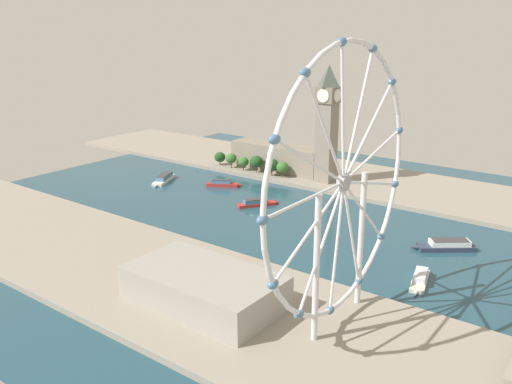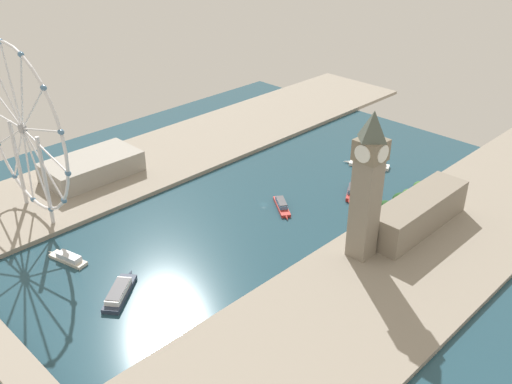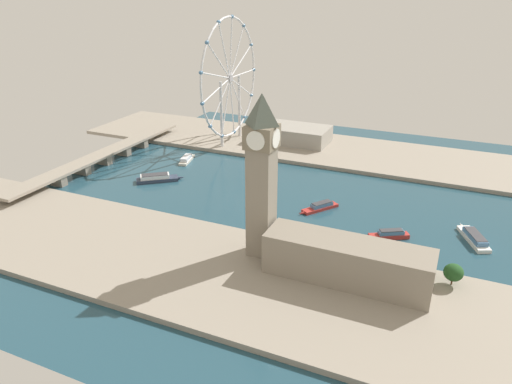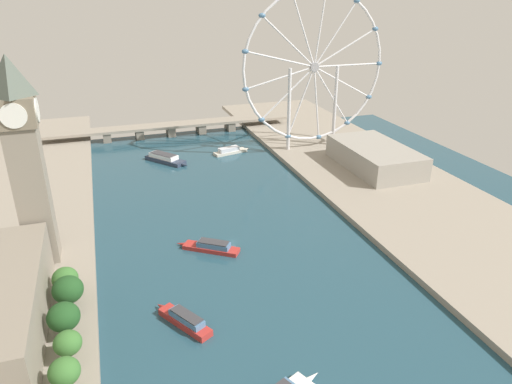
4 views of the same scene
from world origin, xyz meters
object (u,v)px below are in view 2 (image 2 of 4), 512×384
at_px(ferris_wheel, 23,130).
at_px(tour_boat_4, 120,292).
at_px(parliament_block, 418,212).
at_px(tour_boat_0, 282,205).
at_px(clock_tower, 367,184).
at_px(riverside_hall, 92,167).
at_px(tour_boat_1, 369,164).
at_px(tour_boat_2, 351,191).
at_px(tour_boat_3, 68,258).

distance_m(ferris_wheel, tour_boat_4, 120.68).
bearing_deg(parliament_block, tour_boat_0, 25.14).
height_order(clock_tower, riverside_hall, clock_tower).
bearing_deg(ferris_wheel, tour_boat_1, -117.03).
xyz_separation_m(clock_tower, tour_boat_4, (69.02, 115.81, -45.71)).
distance_m(tour_boat_1, tour_boat_4, 221.06).
bearing_deg(tour_boat_1, ferris_wheel, 38.23).
relative_size(clock_tower, ferris_wheel, 0.79).
distance_m(parliament_block, ferris_wheel, 243.08).
distance_m(ferris_wheel, tour_boat_0, 167.22).
distance_m(parliament_block, tour_boat_4, 181.25).
bearing_deg(tour_boat_0, clock_tower, 25.62).
bearing_deg(parliament_block, tour_boat_2, -11.08).
bearing_deg(tour_boat_0, tour_boat_1, 122.16).
distance_m(riverside_hall, tour_boat_0, 141.47).
xyz_separation_m(parliament_block, tour_boat_4, (76.08, 164.14, -11.01)).
xyz_separation_m(tour_boat_2, tour_boat_4, (19.18, 175.28, 0.22)).
height_order(ferris_wheel, tour_boat_4, ferris_wheel).
relative_size(parliament_block, tour_boat_2, 3.11).
bearing_deg(riverside_hall, tour_boat_4, 154.05).
relative_size(parliament_block, tour_boat_1, 2.38).
distance_m(parliament_block, riverside_hall, 227.65).
xyz_separation_m(tour_boat_0, tour_boat_2, (-21.37, -47.87, 0.22)).
distance_m(parliament_block, tour_boat_2, 59.05).
xyz_separation_m(clock_tower, tour_boat_3, (116.56, 118.93, -46.15)).
relative_size(clock_tower, tour_boat_1, 2.55).
distance_m(clock_tower, tour_boat_3, 172.80).
distance_m(parliament_block, tour_boat_3, 208.30).
height_order(riverside_hall, tour_boat_2, riverside_hall).
bearing_deg(riverside_hall, tour_boat_2, -142.28).
relative_size(clock_tower, riverside_hall, 1.30).
xyz_separation_m(tour_boat_1, tour_boat_2, (-16.92, 45.77, -0.02)).
xyz_separation_m(ferris_wheel, tour_boat_2, (-124.82, -165.75, -57.78)).
bearing_deg(tour_boat_1, clock_tower, 97.65).
distance_m(clock_tower, tour_boat_1, 132.81).
height_order(tour_boat_0, tour_boat_3, tour_boat_0).
height_order(tour_boat_0, tour_boat_1, tour_boat_1).
bearing_deg(clock_tower, tour_boat_1, -57.61).
distance_m(tour_boat_0, tour_boat_4, 127.43).
xyz_separation_m(parliament_block, tour_boat_3, (123.61, 167.27, -11.45)).
xyz_separation_m(ferris_wheel, riverside_hall, (21.69, -52.42, -49.72)).
bearing_deg(tour_boat_4, tour_boat_0, -36.93).
bearing_deg(tour_boat_3, ferris_wheel, -26.13).
bearing_deg(parliament_block, tour_boat_3, 53.53).
xyz_separation_m(ferris_wheel, tour_boat_0, (-103.45, -117.88, -58.01)).
height_order(tour_boat_3, tour_boat_4, tour_boat_4).
relative_size(tour_boat_1, tour_boat_4, 1.06).
relative_size(clock_tower, tour_boat_3, 2.97).
bearing_deg(tour_boat_4, tour_boat_1, -38.50).
height_order(ferris_wheel, tour_boat_1, ferris_wheel).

